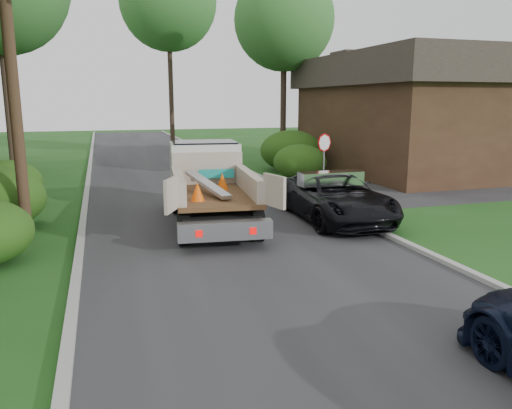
{
  "coord_description": "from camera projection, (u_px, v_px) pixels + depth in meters",
  "views": [
    {
      "loc": [
        -3.44,
        -9.47,
        3.72
      ],
      "look_at": [
        0.19,
        2.19,
        1.2
      ],
      "focal_mm": 35.0,
      "sensor_mm": 36.0,
      "label": 1
    }
  ],
  "objects": [
    {
      "name": "flatbed_truck",
      "position": [
        208.0,
        178.0,
        16.07
      ],
      "size": [
        3.26,
        6.57,
        2.4
      ],
      "rotation": [
        0.0,
        0.0,
        -0.1
      ],
      "color": "black",
      "rests_on": "ground"
    },
    {
      "name": "hedge_left_c",
      "position": [
        4.0,
        184.0,
        17.81
      ],
      "size": [
        2.6,
        2.6,
        1.7
      ],
      "primitive_type": "ellipsoid",
      "color": "#1E4710",
      "rests_on": "ground"
    },
    {
      "name": "side_street",
      "position": [
        461.0,
        186.0,
        22.51
      ],
      "size": [
        16.0,
        7.0,
        0.02
      ],
      "primitive_type": "cube",
      "color": "#28282B",
      "rests_on": "ground"
    },
    {
      "name": "curb_left",
      "position": [
        86.0,
        201.0,
        18.75
      ],
      "size": [
        0.2,
        90.0,
        0.12
      ],
      "primitive_type": "cube",
      "color": "#9E9E99",
      "rests_on": "ground"
    },
    {
      "name": "hedge_right_b",
      "position": [
        291.0,
        151.0,
        27.24
      ],
      "size": [
        3.38,
        3.38,
        2.21
      ],
      "primitive_type": "ellipsoid",
      "color": "#1E4710",
      "rests_on": "ground"
    },
    {
      "name": "utility_pole",
      "position": [
        10.0,
        43.0,
        12.62
      ],
      "size": [
        2.42,
        1.25,
        10.0
      ],
      "color": "#382619",
      "rests_on": "ground"
    },
    {
      "name": "ground",
      "position": [
        278.0,
        280.0,
        10.61
      ],
      "size": [
        120.0,
        120.0,
        0.0
      ],
      "primitive_type": "plane",
      "color": "#1B4A15",
      "rests_on": "ground"
    },
    {
      "name": "hedge_right_a",
      "position": [
        300.0,
        162.0,
        24.28
      ],
      "size": [
        2.6,
        2.6,
        1.7
      ],
      "primitive_type": "ellipsoid",
      "color": "#1E4710",
      "rests_on": "ground"
    },
    {
      "name": "tree_center_far",
      "position": [
        168.0,
        2.0,
        37.02
      ],
      "size": [
        7.2,
        7.2,
        14.6
      ],
      "color": "#2D2119",
      "rests_on": "ground"
    },
    {
      "name": "curb_right",
      "position": [
        289.0,
        190.0,
        21.14
      ],
      "size": [
        0.2,
        90.0,
        0.12
      ],
      "primitive_type": "cube",
      "color": "#9E9E99",
      "rests_on": "ground"
    },
    {
      "name": "house_right",
      "position": [
        418.0,
        112.0,
        26.84
      ],
      "size": [
        9.72,
        12.96,
        6.2
      ],
      "rotation": [
        0.0,
        0.0,
        1.57
      ],
      "color": "#372316",
      "rests_on": "ground"
    },
    {
      "name": "tree_right_far",
      "position": [
        284.0,
        20.0,
        29.78
      ],
      "size": [
        6.0,
        6.0,
        11.5
      ],
      "color": "#2D2119",
      "rests_on": "ground"
    },
    {
      "name": "road",
      "position": [
        194.0,
        196.0,
        19.96
      ],
      "size": [
        8.0,
        90.0,
        0.02
      ],
      "primitive_type": "cube",
      "color": "#28282B",
      "rests_on": "ground"
    },
    {
      "name": "stop_sign",
      "position": [
        324.0,
        151.0,
        20.18
      ],
      "size": [
        0.71,
        0.32,
        2.48
      ],
      "color": "slate",
      "rests_on": "ground"
    },
    {
      "name": "black_pickup",
      "position": [
        335.0,
        197.0,
        15.86
      ],
      "size": [
        2.63,
        5.4,
        1.48
      ],
      "primitive_type": "imported",
      "rotation": [
        0.0,
        0.0,
        -0.03
      ],
      "color": "black",
      "rests_on": "ground"
    }
  ]
}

